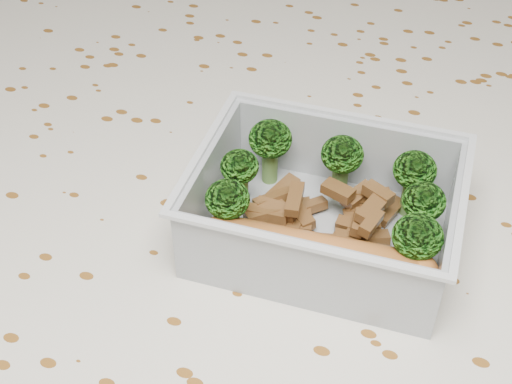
% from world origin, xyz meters
% --- Properties ---
extents(dining_table, '(1.40, 0.90, 0.75)m').
position_xyz_m(dining_table, '(0.00, 0.00, 0.67)').
color(dining_table, brown).
rests_on(dining_table, ground).
extents(tablecloth, '(1.46, 0.96, 0.19)m').
position_xyz_m(tablecloth, '(0.00, 0.00, 0.72)').
color(tablecloth, silver).
rests_on(tablecloth, dining_table).
extents(lunch_container, '(0.17, 0.14, 0.06)m').
position_xyz_m(lunch_container, '(0.05, 0.00, 0.78)').
color(lunch_container, silver).
rests_on(lunch_container, tablecloth).
extents(broccoli_florets, '(0.15, 0.10, 0.05)m').
position_xyz_m(broccoli_florets, '(0.06, 0.02, 0.79)').
color(broccoli_florets, '#608C3F').
rests_on(broccoli_florets, lunch_container).
extents(meat_pile, '(0.10, 0.07, 0.03)m').
position_xyz_m(meat_pile, '(0.06, 0.01, 0.77)').
color(meat_pile, brown).
rests_on(meat_pile, lunch_container).
extents(sausage, '(0.14, 0.04, 0.03)m').
position_xyz_m(sausage, '(0.06, -0.03, 0.78)').
color(sausage, '#B8682D').
rests_on(sausage, lunch_container).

